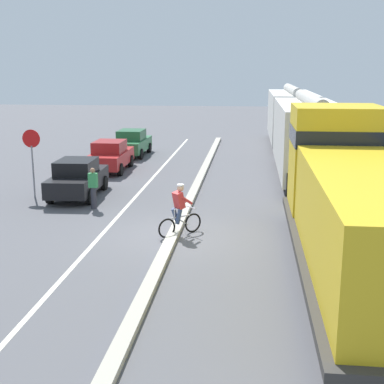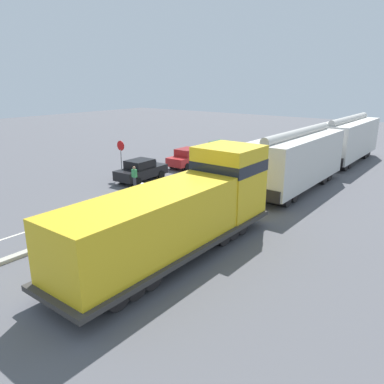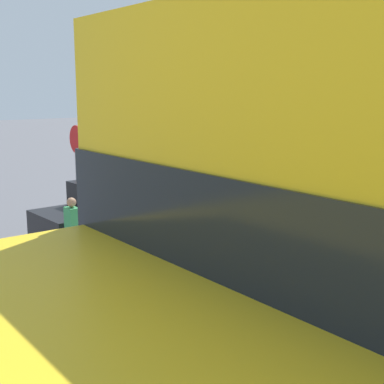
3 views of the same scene
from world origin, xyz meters
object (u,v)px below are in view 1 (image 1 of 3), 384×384
Objects in this scene: hopper_car_middle at (291,116)px; parked_car_green at (132,143)px; locomotive at (353,206)px; hopper_car_lead at (308,137)px; pedestrian_by_cars at (93,187)px; stop_sign at (32,150)px; cyclist at (180,211)px; parked_car_red at (110,156)px; parked_car_black at (78,178)px.

parked_car_green is at bearing -151.74° from hopper_car_middle.
locomotive is 1.10× the size of hopper_car_middle.
pedestrian_by_cars is at bearing -142.93° from hopper_car_lead.
hopper_car_middle reaches higher than stop_sign.
stop_sign is at bearing 145.87° from cyclist.
stop_sign is (-1.71, -6.13, 1.21)m from parked_car_red.
pedestrian_by_cars is (1.31, -12.82, 0.03)m from parked_car_green.
stop_sign is at bearing -125.55° from hopper_car_middle.
hopper_car_lead and hopper_car_middle have the same top height.
stop_sign is at bearing -105.62° from parked_car_red.
hopper_car_lead is 11.20m from parked_car_black.
cyclist is (5.02, -4.90, 0.00)m from parked_car_black.
parked_car_black is 2.48× the size of cyclist.
hopper_car_middle is 2.51× the size of parked_car_green.
pedestrian_by_cars is at bearing -80.04° from parked_car_red.
parked_car_black is 2.63× the size of pedestrian_by_cars.
pedestrian_by_cars is at bearing -115.76° from hopper_car_middle.
stop_sign is 3.67m from pedestrian_by_cars.
parked_car_green is 16.65m from cyclist.
locomotive is at bearing -30.93° from stop_sign.
hopper_car_middle is 20.31m from pedestrian_by_cars.
parked_car_green is at bearing 107.83° from cyclist.
cyclist is at bearing -64.45° from parked_car_red.
hopper_car_lead is (-0.00, 12.16, 0.28)m from locomotive.
parked_car_black is at bearing 143.73° from locomotive.
stop_sign is (-11.89, -16.63, -0.05)m from hopper_car_middle.
hopper_car_lead is 2.51× the size of parked_car_green.
parked_car_red is (-10.17, -10.51, -1.26)m from hopper_car_middle.
hopper_car_middle is at bearing 45.93° from parked_car_red.
stop_sign is (-6.86, 4.65, 1.21)m from cyclist.
hopper_car_middle reaches higher than cyclist.
parked_car_green is at bearing 118.92° from locomotive.
hopper_car_lead is 6.54× the size of pedestrian_by_cars.
locomotive is 23.76m from hopper_car_middle.
parked_car_black and pedestrian_by_cars have the same top height.
hopper_car_middle is at bearing 90.00° from hopper_car_lead.
hopper_car_middle is at bearing 76.73° from cyclist.
hopper_car_middle is 21.91m from cyclist.
stop_sign is (-1.77, -11.20, 1.21)m from parked_car_green.
cyclist reaches higher than parked_car_green.
stop_sign reaches higher than pedestrian_by_cars.
parked_car_green is at bearing 95.82° from pedestrian_by_cars.
cyclist is at bearing -117.40° from hopper_car_lead.
cyclist reaches higher than parked_car_red.
locomotive is 2.75× the size of parked_car_red.
hopper_car_lead is at bearing 22.95° from stop_sign.
pedestrian_by_cars is (1.36, -7.75, 0.03)m from parked_car_red.
stop_sign is at bearing 149.07° from locomotive.
locomotive reaches higher than stop_sign.
locomotive reaches higher than hopper_car_middle.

